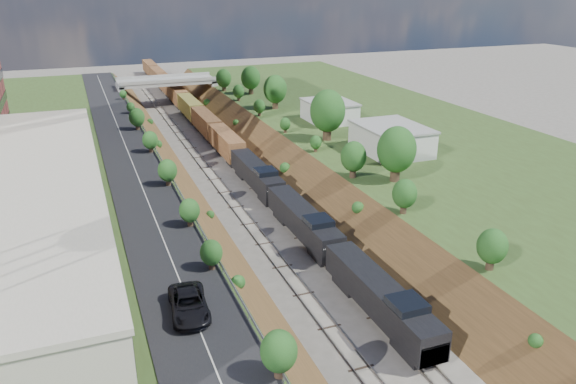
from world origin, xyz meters
The scene contains 16 objects.
platform_left centered at (-33.00, 60.00, 2.50)m, with size 44.00×180.00×5.00m, color #374C1F.
platform_right centered at (33.00, 60.00, 2.50)m, with size 44.00×180.00×5.00m, color #374C1F.
embankment_left centered at (-11.00, 60.00, 0.00)m, with size 7.07×180.00×7.07m, color brown.
embankment_right centered at (11.00, 60.00, 0.00)m, with size 7.07×180.00×7.07m, color brown.
rail_left_track centered at (-2.60, 60.00, 0.09)m, with size 1.58×180.00×0.18m, color gray.
rail_right_track centered at (2.60, 60.00, 0.09)m, with size 1.58×180.00×0.18m, color gray.
road centered at (-15.50, 60.00, 5.05)m, with size 8.00×180.00×0.10m, color black.
guardrail centered at (-11.40, 59.80, 5.55)m, with size 0.10×171.00×0.70m.
commercial_building centered at (-28.00, 38.00, 8.51)m, with size 14.30×62.30×7.00m.
overpass centered at (0.00, 122.00, 4.92)m, with size 24.50×8.30×7.40m.
white_building_near centered at (23.50, 52.00, 7.00)m, with size 9.00×12.00×4.00m, color silver.
white_building_far centered at (23.00, 74.00, 6.80)m, with size 8.00×10.00×3.60m, color silver.
tree_right_large centered at (17.00, 40.00, 9.38)m, with size 5.25×5.25×7.61m.
tree_left_crest centered at (-11.80, 20.00, 7.04)m, with size 2.45×2.45×3.55m.
freight_train centered at (2.60, 97.75, 2.61)m, with size 3.03×170.73×4.55m.
suv centered at (-15.77, 17.81, 6.00)m, with size 2.99×6.48×1.80m, color black.
Camera 1 is at (-22.36, -21.94, 30.98)m, focal length 35.00 mm.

